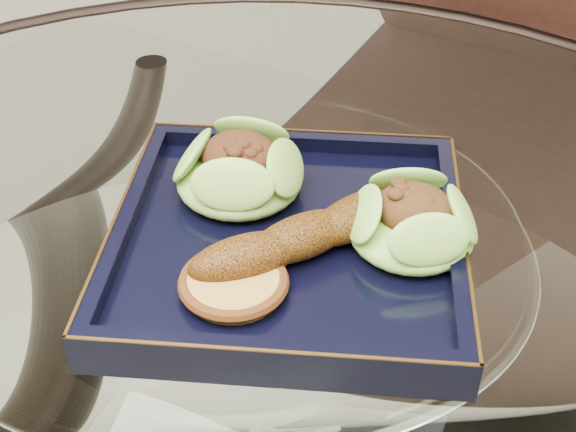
% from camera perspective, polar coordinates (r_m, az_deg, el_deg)
% --- Properties ---
extents(dining_table, '(1.13, 1.13, 0.77)m').
position_cam_1_polar(dining_table, '(0.73, -3.06, -14.48)').
color(dining_table, white).
rests_on(dining_table, ground).
extents(dining_chair, '(0.44, 0.44, 0.99)m').
position_cam_1_polar(dining_chair, '(1.08, 12.75, 1.21)').
color(dining_chair, black).
rests_on(dining_chair, ground).
extents(navy_plate, '(0.35, 0.35, 0.02)m').
position_cam_1_polar(navy_plate, '(0.63, -0.00, -2.16)').
color(navy_plate, black).
rests_on(navy_plate, dining_table).
extents(lettuce_wrap_left, '(0.11, 0.11, 0.04)m').
position_cam_1_polar(lettuce_wrap_left, '(0.66, -3.50, 3.03)').
color(lettuce_wrap_left, '#6A9F2E').
rests_on(lettuce_wrap_left, navy_plate).
extents(lettuce_wrap_right, '(0.11, 0.11, 0.03)m').
position_cam_1_polar(lettuce_wrap_right, '(0.61, 8.80, -0.68)').
color(lettuce_wrap_right, '#63B033').
rests_on(lettuce_wrap_right, navy_plate).
extents(roasted_plantain, '(0.12, 0.17, 0.03)m').
position_cam_1_polar(roasted_plantain, '(0.60, 1.01, -1.48)').
color(roasted_plantain, '#5F340A').
rests_on(roasted_plantain, navy_plate).
extents(crumb_patty, '(0.08, 0.08, 0.01)m').
position_cam_1_polar(crumb_patty, '(0.57, -3.88, -4.86)').
color(crumb_patty, gold).
rests_on(crumb_patty, navy_plate).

